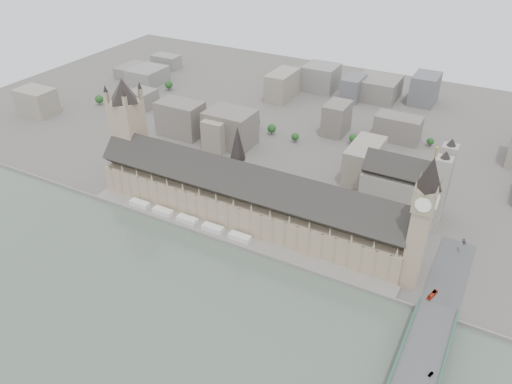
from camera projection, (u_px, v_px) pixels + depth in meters
The scene contains 14 objects.
ground at pixel (234, 233), 400.96m from camera, with size 900.00×900.00×0.00m, color #595651.
embankment_wall at pixel (224, 241), 389.00m from camera, with size 600.00×1.50×3.00m, color slate.
river_terrace at pixel (229, 237), 394.85m from camera, with size 270.00×15.00×2.00m, color slate.
terrace_tents at pixel (187, 219), 409.82m from camera, with size 118.00×7.00×4.00m.
palace_of_westminster at pixel (245, 198), 403.59m from camera, with size 265.00×40.73×55.44m.
elizabeth_tower at pixel (422, 215), 320.24m from camera, with size 17.00×17.00×107.50m.
victoria_tower at pixel (128, 128), 440.42m from camera, with size 30.00×30.00×100.00m.
central_tower at pixel (238, 153), 393.64m from camera, with size 13.00×13.00×48.00m.
westminster_abbey at pixel (406, 187), 413.51m from camera, with size 68.00×36.00×64.00m.
city_skyline_inland at pixel (342, 107), 573.34m from camera, with size 720.00×360.00×38.00m, color gray, non-canonical shape.
park_trees at pixel (258, 188), 445.72m from camera, with size 110.00×30.00×15.00m, color #1A481A, non-canonical shape.
red_bus_north at pixel (432, 295), 324.42m from camera, with size 2.45×10.49×2.92m, color red.
car_silver at pixel (431, 374), 273.26m from camera, with size 1.33×3.80×1.25m, color gray.
car_approach at pixel (464, 242), 372.81m from camera, with size 2.25×5.54×1.61m, color gray.
Camera 1 is at (169.85, -274.64, 240.64)m, focal length 35.00 mm.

